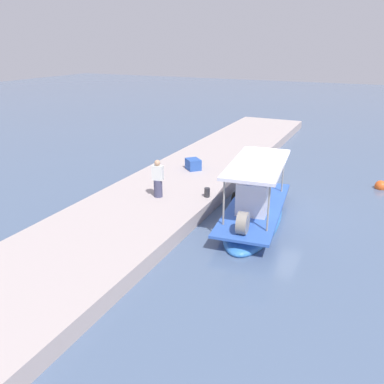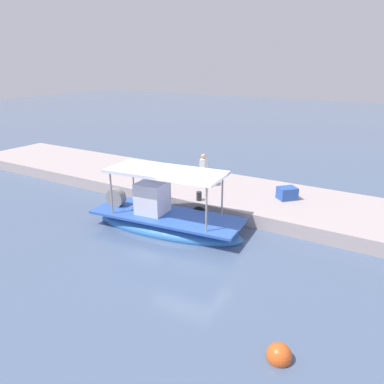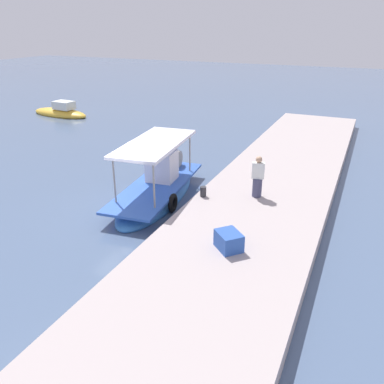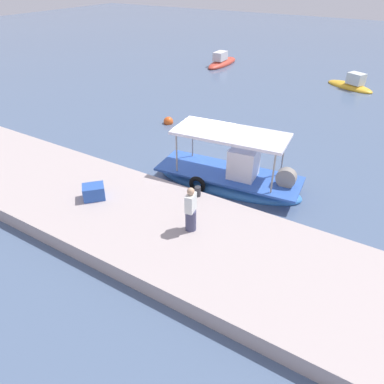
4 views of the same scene
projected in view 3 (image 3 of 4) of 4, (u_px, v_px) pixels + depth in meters
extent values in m
plane|color=slate|center=(130.00, 211.00, 15.63)|extent=(120.00, 120.00, 0.00)
cube|color=#B1A3A1|center=(246.00, 228.00, 13.73)|extent=(36.00, 4.94, 0.58)
ellipsoid|color=#3578C9|center=(157.00, 197.00, 16.68)|extent=(6.60, 2.77, 0.87)
cube|color=#315CB8|center=(157.00, 186.00, 16.49)|extent=(6.35, 2.74, 0.10)
cube|color=silver|center=(162.00, 167.00, 16.80)|extent=(1.22, 1.25, 1.37)
cylinder|color=gray|center=(157.00, 150.00, 18.17)|extent=(0.07, 0.07, 1.82)
cylinder|color=gray|center=(190.00, 154.00, 17.72)|extent=(0.07, 0.07, 1.82)
cylinder|color=gray|center=(114.00, 182.00, 14.58)|extent=(0.07, 0.07, 1.82)
cylinder|color=gray|center=(154.00, 187.00, 14.14)|extent=(0.07, 0.07, 1.82)
cube|color=white|center=(155.00, 143.00, 15.77)|extent=(4.79, 2.47, 0.12)
torus|color=black|center=(173.00, 203.00, 15.43)|extent=(0.76, 0.26, 0.74)
cylinder|color=gray|center=(176.00, 159.00, 18.46)|extent=(0.83, 0.44, 0.80)
cylinder|color=#424362|center=(257.00, 187.00, 15.34)|extent=(0.42, 0.42, 0.76)
cube|color=silver|center=(258.00, 170.00, 15.07)|extent=(0.33, 0.50, 0.63)
sphere|color=tan|center=(259.00, 159.00, 14.89)|extent=(0.25, 0.25, 0.25)
cylinder|color=#2D2D33|center=(203.00, 192.00, 15.40)|extent=(0.24, 0.24, 0.40)
cube|color=#2C55AE|center=(229.00, 241.00, 11.80)|extent=(1.01, 1.01, 0.55)
ellipsoid|color=gold|center=(60.00, 113.00, 31.52)|extent=(2.12, 5.27, 0.80)
cube|color=silver|center=(64.00, 105.00, 31.01)|extent=(1.16, 1.62, 0.61)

